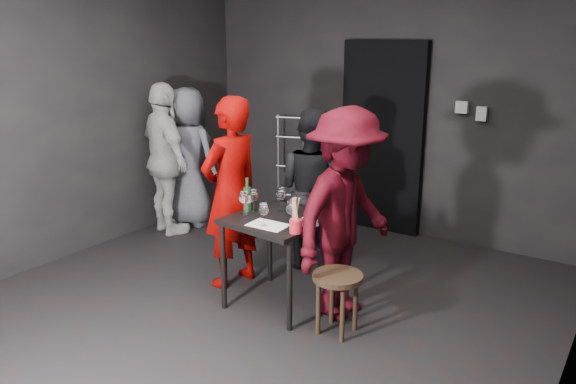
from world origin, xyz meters
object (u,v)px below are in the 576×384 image
Objects in this scene: stool at (338,285)px; bystander_grey at (187,153)px; hand_truck at (289,198)px; wine_bottle at (247,198)px; breadstick_cup at (296,216)px; server_red at (231,182)px; man_maroon at (346,204)px; tasting_table at (279,229)px; bystander_cream at (165,151)px; woman_black at (313,188)px.

bystander_grey reaches higher than stool.
hand_truck is 2.61× the size of stool.
wine_bottle is 0.98× the size of breadstick_cup.
server_red is 0.94m from breadstick_cup.
tasting_table is at bearing 113.06° from man_maroon.
hand_truck is 4.26× the size of breadstick_cup.
server_red reaches higher than wine_bottle.
bystander_cream is 6.49× the size of breadstick_cup.
tasting_table is 2.15m from bystander_cream.
hand_truck is at bearing 131.12° from stool.
bystander_grey is (-1.46, 0.99, -0.09)m from server_red.
bystander_grey is at bearing 151.65° from tasting_table.
tasting_table is (1.22, -1.97, 0.43)m from hand_truck.
man_maroon reaches higher than tasting_table.
bystander_grey is (-2.04, 1.10, 0.19)m from tasting_table.
server_red reaches higher than man_maroon.
hand_truck is 2.61m from man_maroon.
woman_black is 1.83m from bystander_cream.
man_maroon is at bearing 109.91° from stool.
hand_truck is at bearing 51.06° from man_maroon.
man_maroon is (1.10, 0.04, -0.02)m from server_red.
breadstick_cup reaches higher than stool.
bystander_grey is at bearing 150.65° from breadstick_cup.
stool is 0.25× the size of bystander_cream.
bystander_grey reaches higher than tasting_table.
stool is 1.66× the size of wine_bottle.
server_red is 1.56m from bystander_cream.
server_red is at bearing 66.71° from woman_black.
stool is 1.06m from wine_bottle.
server_red is 1.00× the size of bystander_cream.
tasting_table is 0.70m from stool.
hand_truck is 0.73× the size of bystander_grey.
bystander_cream is (-1.82, -0.09, 0.16)m from woman_black.
hand_truck is at bearing -151.98° from server_red.
server_red is (-1.20, 0.25, 0.55)m from stool.
server_red is 6.59× the size of wine_bottle.
tasting_table is at bearing 0.19° from wine_bottle.
man_maroon reaches higher than stool.
man_maroon is 6.36× the size of breadstick_cup.
tasting_table is at bearing -178.44° from bystander_cream.
hand_truck is 2.09m from server_red.
wine_bottle is (-0.83, -0.15, -0.06)m from man_maroon.
wine_bottle is at bearing -83.15° from hand_truck.
hand_truck is at bearing -42.51° from woman_black.
wine_bottle is (1.70, -0.73, -0.08)m from bystander_cream.
stool is at bearing -13.05° from tasting_table.
breadstick_cup is at bearing 120.70° from woman_black.
wine_bottle is at bearing 160.54° from breadstick_cup.
server_red reaches higher than breadstick_cup.
wine_bottle is (-0.31, -0.00, 0.21)m from tasting_table.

